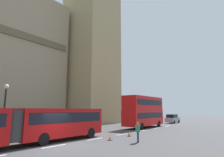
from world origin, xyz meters
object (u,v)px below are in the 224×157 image
Objects in this scene: sedan_lead at (172,119)px; traffic_cone_west at (110,137)px; articulated_bus at (10,124)px; traffic_cone_middle at (129,134)px; street_lamp at (5,107)px; double_decker_bus at (144,110)px; pedestrian_near_cones at (138,132)px.

sedan_lead reaches higher than traffic_cone_west.
articulated_bus is 8.44m from traffic_cone_west.
traffic_cone_middle is (3.36, 0.03, 0.00)m from traffic_cone_west.
street_lamp reaches higher than sedan_lead.
double_decker_bus is 16.08× the size of traffic_cone_west.
articulated_bus is 10.25m from pedestrian_near_cones.
double_decker_bus is 13.34m from sedan_lead.
articulated_bus is 1.93× the size of double_decker_bus.
pedestrian_near_cones is (-2.76, -2.66, 0.63)m from traffic_cone_middle.
sedan_lead is 33.05m from street_lamp.
sedan_lead is (34.09, 0.24, -0.83)m from articulated_bus.
street_lamp is at bearing 139.53° from traffic_cone_middle.
street_lamp is at bearing 166.98° from double_decker_bus.
street_lamp is at bearing 121.99° from pedestrian_near_cones.
traffic_cone_west is 1.00× the size of traffic_cone_middle.
traffic_cone_west is 10.52m from street_lamp.
double_decker_bus reaches higher than articulated_bus.
sedan_lead is at bearing 8.23° from traffic_cone_west.
street_lamp is (-6.10, 8.11, 2.77)m from traffic_cone_west.
pedestrian_near_cones is at bearing -154.01° from double_decker_bus.
pedestrian_near_cones is (6.70, -10.73, -2.14)m from street_lamp.
double_decker_bus is at bearing 25.99° from pedestrian_near_cones.
double_decker_bus is at bearing 15.08° from traffic_cone_west.
traffic_cone_west is 0.34× the size of pedestrian_near_cones.
articulated_bus is 31.03× the size of traffic_cone_middle.
traffic_cone_middle is at bearing -18.20° from articulated_bus.
traffic_cone_west is 3.36m from traffic_cone_middle.
double_decker_bus is 16.08× the size of traffic_cone_middle.
pedestrian_near_cones is at bearing -136.09° from traffic_cone_middle.
traffic_cone_west is at bearing -164.92° from double_decker_bus.
traffic_cone_middle is at bearing -40.47° from street_lamp.
double_decker_bus reaches higher than traffic_cone_middle.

